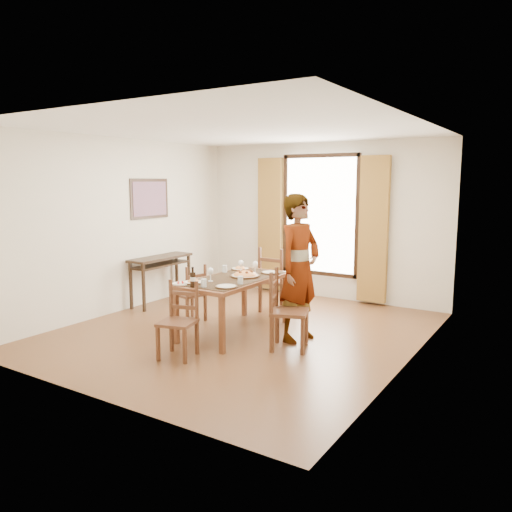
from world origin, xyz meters
The scene contains 22 objects.
ground centered at (0.00, 0.00, 0.00)m, with size 5.00×5.00×0.00m, color #482D16.
room_shell centered at (0.00, 0.13, 1.54)m, with size 4.60×5.10×2.74m.
console_table centered at (-2.03, 0.60, 0.68)m, with size 0.38×1.20×0.80m.
dining_table centered at (-0.07, -0.08, 0.68)m, with size 0.84×1.68×0.76m.
chair_west centered at (-0.91, 0.02, 0.39)m, with size 0.46×0.46×0.85m.
chair_north centered at (-0.12, 1.15, 0.48)m, with size 0.47×0.47×1.03m.
chair_south centered at (-0.08, -1.21, 0.41)m, with size 0.48×0.48×0.88m.
chair_east centered at (0.85, -0.29, 0.46)m, with size 0.55×0.55×0.98m.
man centered at (0.81, 0.11, 0.94)m, with size 0.57×0.76×1.89m, color #9C9FA4.
plate_sw centered at (-0.31, -0.65, 0.78)m, with size 0.27×0.27×0.05m, color silver, non-canonical shape.
plate_se centered at (0.20, -0.63, 0.78)m, with size 0.27×0.27×0.05m, color silver, non-canonical shape.
plate_nw centered at (-0.35, 0.48, 0.78)m, with size 0.27×0.27×0.05m, color silver, non-canonical shape.
plate_ne centered at (0.17, 0.47, 0.78)m, with size 0.27×0.27×0.05m, color silver, non-canonical shape.
pasta_platter centered at (0.02, 0.05, 0.81)m, with size 0.40×0.40×0.10m, color red, non-canonical shape.
caprese_plate centered at (-0.40, -0.79, 0.78)m, with size 0.20×0.20×0.04m, color silver, non-canonical shape.
wine_glass_a centered at (-0.19, -0.44, 0.85)m, with size 0.08×0.08×0.18m, color white, non-canonical shape.
wine_glass_b centered at (0.02, 0.30, 0.85)m, with size 0.08×0.08×0.18m, color white, non-canonical shape.
wine_glass_c centered at (-0.20, 0.27, 0.85)m, with size 0.08×0.08×0.18m, color white, non-canonical shape.
tumbler_a centered at (0.23, -0.37, 0.81)m, with size 0.07×0.07×0.10m, color silver.
tumbler_b centered at (-0.42, 0.19, 0.81)m, with size 0.07×0.07×0.10m, color silver.
tumbler_c centered at (-0.05, -0.76, 0.81)m, with size 0.07×0.07×0.10m, color silver.
wine_bottle centered at (-0.17, -0.83, 0.88)m, with size 0.07×0.07×0.25m, color black, non-canonical shape.
Camera 1 is at (3.68, -5.48, 2.05)m, focal length 35.00 mm.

